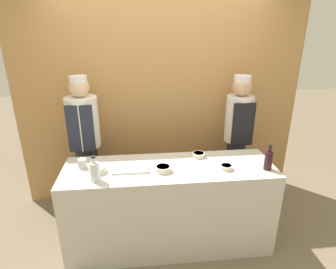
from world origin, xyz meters
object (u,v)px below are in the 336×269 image
sauce_bowl_orange (163,168)px  cutting_board (131,168)px  sauce_bowl_green (226,167)px  chef_right (237,137)px  sauce_bowl_purple (97,169)px  bottle_wine (268,160)px  sauce_bowl_brown (199,155)px  chef_left (85,143)px  cup_steel (82,163)px  bottle_clear (95,171)px

sauce_bowl_orange → cutting_board: bearing=166.9°
sauce_bowl_green → chef_right: (0.36, 0.73, -0.01)m
sauce_bowl_purple → bottle_wine: bearing=-3.9°
chef_right → sauce_bowl_purple: bearing=-156.6°
sauce_bowl_brown → bottle_wine: bearing=-29.3°
cutting_board → chef_right: (1.24, 0.64, 0.01)m
sauce_bowl_purple → cutting_board: (0.30, 0.03, -0.02)m
sauce_bowl_green → cutting_board: size_ratio=0.33×
sauce_bowl_green → chef_right: chef_right is taller
sauce_bowl_green → chef_left: 1.58m
cup_steel → cutting_board: bearing=-10.0°
sauce_bowl_green → sauce_bowl_purple: bearing=176.8°
sauce_bowl_orange → chef_left: chef_left is taller
cutting_board → sauce_bowl_brown: bearing=15.8°
sauce_bowl_orange → cutting_board: sauce_bowl_orange is taller
sauce_bowl_purple → sauce_bowl_orange: sauce_bowl_purple is taller
sauce_bowl_green → sauce_bowl_brown: 0.35m
sauce_bowl_purple → cutting_board: size_ratio=0.44×
cutting_board → bottle_wine: bottle_wine is taller
sauce_bowl_green → chef_left: size_ratio=0.07×
cutting_board → sauce_bowl_purple: bearing=-174.9°
chef_right → cutting_board: bearing=-152.7°
sauce_bowl_purple → chef_right: bearing=23.4°
sauce_bowl_brown → sauce_bowl_orange: size_ratio=0.86×
cutting_board → chef_right: 1.40m
cutting_board → sauce_bowl_orange: bearing=-13.1°
sauce_bowl_purple → chef_right: (1.54, 0.67, -0.02)m
sauce_bowl_purple → sauce_bowl_brown: size_ratio=1.18×
bottle_wine → cup_steel: 1.73m
sauce_bowl_orange → chef_left: bearing=138.8°
cutting_board → chef_right: bearing=27.3°
cutting_board → cup_steel: 0.46m
bottle_clear → chef_left: bearing=105.0°
sauce_bowl_orange → bottle_wine: (0.97, -0.06, 0.07)m
chef_right → bottle_clear: bearing=-152.1°
chef_right → sauce_bowl_green: bearing=-116.0°
cutting_board → cup_steel: size_ratio=3.78×
sauce_bowl_green → sauce_bowl_orange: size_ratio=0.77×
sauce_bowl_green → sauce_bowl_brown: (-0.20, 0.29, 0.00)m
bottle_wine → chef_left: chef_left is taller
sauce_bowl_brown → bottle_clear: (-0.98, -0.37, 0.07)m
sauce_bowl_orange → chef_right: bearing=36.9°
sauce_bowl_purple → bottle_clear: 0.16m
sauce_bowl_green → bottle_wine: bottle_wine is taller
bottle_wine → chef_right: size_ratio=0.15×
sauce_bowl_brown → bottle_wine: bottle_wine is taller
sauce_bowl_orange → bottle_wine: size_ratio=0.59×
cutting_board → chef_left: (-0.51, 0.64, 0.01)m
sauce_bowl_brown → sauce_bowl_orange: 0.47m
cutting_board → chef_right: size_ratio=0.21×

